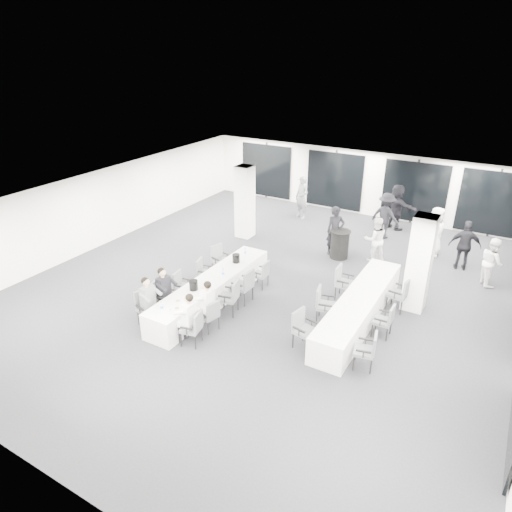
{
  "coord_description": "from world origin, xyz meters",
  "views": [
    {
      "loc": [
        5.99,
        -11.03,
        6.89
      ],
      "look_at": [
        -0.32,
        -0.2,
        1.06
      ],
      "focal_mm": 32.0,
      "sensor_mm": 36.0,
      "label": 1
    }
  ],
  "objects_px": {
    "chair_main_left_second": "(161,295)",
    "chair_main_left_fourth": "(203,271)",
    "chair_main_right_fourth": "(245,284)",
    "standing_guest_g": "(302,195)",
    "standing_guest_b": "(376,237)",
    "standing_guest_f": "(397,204)",
    "chair_main_right_mid": "(231,295)",
    "ice_bucket_far": "(236,258)",
    "chair_side_left_far": "(343,280)",
    "standing_guest_c": "(386,213)",
    "standing_guest_d": "(465,242)",
    "banquet_table_side": "(359,308)",
    "standing_guest_h": "(492,259)",
    "chair_main_right_near": "(194,326)",
    "chair_side_right_near": "(368,349)",
    "chair_side_right_far": "(401,292)",
    "chair_main_left_mid": "(181,285)",
    "chair_main_right_far": "(262,273)",
    "standing_guest_e": "(436,228)",
    "chair_main_left_far": "(220,258)",
    "chair_side_left_near": "(302,327)",
    "chair_side_left_mid": "(323,303)",
    "banquet_table_main": "(212,290)",
    "chair_main_left_near": "(146,305)",
    "ice_bucket_near": "(194,285)",
    "chair_main_right_second": "(210,314)",
    "standing_guest_a": "(335,228)",
    "chair_side_right_mid": "(386,319)",
    "cocktail_table": "(340,244)"
  },
  "relations": [
    {
      "from": "chair_main_left_second",
      "to": "chair_main_left_fourth",
      "type": "xyz_separation_m",
      "value": [
        0.01,
        1.95,
        -0.08
      ]
    },
    {
      "from": "chair_main_right_fourth",
      "to": "standing_guest_g",
      "type": "distance_m",
      "value": 7.57
    },
    {
      "from": "standing_guest_b",
      "to": "standing_guest_f",
      "type": "relative_size",
      "value": 0.86
    },
    {
      "from": "chair_main_right_mid",
      "to": "standing_guest_g",
      "type": "relative_size",
      "value": 0.49
    },
    {
      "from": "standing_guest_f",
      "to": "ice_bucket_far",
      "type": "distance_m",
      "value": 7.89
    },
    {
      "from": "chair_side_left_far",
      "to": "standing_guest_c",
      "type": "bearing_deg",
      "value": -179.52
    },
    {
      "from": "chair_main_right_fourth",
      "to": "standing_guest_d",
      "type": "distance_m",
      "value": 7.56
    },
    {
      "from": "banquet_table_side",
      "to": "standing_guest_h",
      "type": "relative_size",
      "value": 2.84
    },
    {
      "from": "chair_main_right_near",
      "to": "chair_main_right_fourth",
      "type": "distance_m",
      "value": 2.41
    },
    {
      "from": "chair_side_right_near",
      "to": "chair_side_right_far",
      "type": "distance_m",
      "value": 2.95
    },
    {
      "from": "chair_main_left_mid",
      "to": "standing_guest_h",
      "type": "relative_size",
      "value": 0.51
    },
    {
      "from": "chair_main_right_near",
      "to": "standing_guest_d",
      "type": "bearing_deg",
      "value": -45.06
    },
    {
      "from": "banquet_table_side",
      "to": "chair_main_left_second",
      "type": "xyz_separation_m",
      "value": [
        -4.87,
        -2.44,
        0.2
      ]
    },
    {
      "from": "chair_side_right_near",
      "to": "standing_guest_b",
      "type": "height_order",
      "value": "standing_guest_b"
    },
    {
      "from": "banquet_table_side",
      "to": "chair_main_right_far",
      "type": "relative_size",
      "value": 5.73
    },
    {
      "from": "chair_main_left_second",
      "to": "ice_bucket_far",
      "type": "xyz_separation_m",
      "value": [
        0.85,
        2.54,
        0.3
      ]
    },
    {
      "from": "chair_main_left_second",
      "to": "standing_guest_e",
      "type": "distance_m",
      "value": 9.83
    },
    {
      "from": "standing_guest_e",
      "to": "standing_guest_g",
      "type": "relative_size",
      "value": 0.97
    },
    {
      "from": "chair_main_left_mid",
      "to": "chair_side_right_near",
      "type": "bearing_deg",
      "value": 78.1
    },
    {
      "from": "chair_main_left_far",
      "to": "chair_side_right_near",
      "type": "distance_m",
      "value": 6.14
    },
    {
      "from": "chair_side_left_near",
      "to": "chair_side_left_mid",
      "type": "bearing_deg",
      "value": -168.18
    },
    {
      "from": "banquet_table_main",
      "to": "chair_side_right_near",
      "type": "bearing_deg",
      "value": -7.86
    },
    {
      "from": "chair_side_left_far",
      "to": "chair_main_left_near",
      "type": "bearing_deg",
      "value": -47.58
    },
    {
      "from": "standing_guest_g",
      "to": "ice_bucket_near",
      "type": "xyz_separation_m",
      "value": [
        0.75,
        -8.6,
        -0.15
      ]
    },
    {
      "from": "chair_main_right_second",
      "to": "chair_side_right_far",
      "type": "relative_size",
      "value": 0.87
    },
    {
      "from": "banquet_table_main",
      "to": "standing_guest_a",
      "type": "xyz_separation_m",
      "value": [
        1.84,
        4.97,
        0.63
      ]
    },
    {
      "from": "standing_guest_e",
      "to": "chair_side_right_far",
      "type": "bearing_deg",
      "value": -177.37
    },
    {
      "from": "standing_guest_a",
      "to": "standing_guest_b",
      "type": "height_order",
      "value": "standing_guest_a"
    },
    {
      "from": "standing_guest_a",
      "to": "standing_guest_c",
      "type": "distance_m",
      "value": 2.69
    },
    {
      "from": "chair_main_right_near",
      "to": "chair_main_right_fourth",
      "type": "bearing_deg",
      "value": -12.32
    },
    {
      "from": "chair_side_right_near",
      "to": "standing_guest_b",
      "type": "xyz_separation_m",
      "value": [
        -1.63,
        5.82,
        0.37
      ]
    },
    {
      "from": "chair_side_right_mid",
      "to": "chair_side_right_far",
      "type": "distance_m",
      "value": 1.48
    },
    {
      "from": "chair_side_left_near",
      "to": "standing_guest_g",
      "type": "bearing_deg",
      "value": -142.95
    },
    {
      "from": "banquet_table_main",
      "to": "chair_main_left_fourth",
      "type": "height_order",
      "value": "chair_main_left_fourth"
    },
    {
      "from": "banquet_table_side",
      "to": "chair_main_right_second",
      "type": "relative_size",
      "value": 5.67
    },
    {
      "from": "chair_main_left_far",
      "to": "chair_side_left_near",
      "type": "relative_size",
      "value": 0.99
    },
    {
      "from": "chair_main_right_near",
      "to": "chair_side_left_far",
      "type": "bearing_deg",
      "value": -42.04
    },
    {
      "from": "banquet_table_side",
      "to": "chair_main_right_fourth",
      "type": "xyz_separation_m",
      "value": [
        -3.19,
        -0.73,
        0.22
      ]
    },
    {
      "from": "standing_guest_a",
      "to": "ice_bucket_far",
      "type": "height_order",
      "value": "standing_guest_a"
    },
    {
      "from": "cocktail_table",
      "to": "chair_main_left_mid",
      "type": "xyz_separation_m",
      "value": [
        -2.93,
        -5.16,
        0.0
      ]
    },
    {
      "from": "chair_main_right_second",
      "to": "standing_guest_c",
      "type": "relative_size",
      "value": 0.43
    },
    {
      "from": "chair_main_right_mid",
      "to": "chair_side_left_mid",
      "type": "distance_m",
      "value": 2.54
    },
    {
      "from": "banquet_table_side",
      "to": "standing_guest_f",
      "type": "distance_m",
      "value": 7.48
    },
    {
      "from": "chair_main_right_mid",
      "to": "chair_side_left_far",
      "type": "relative_size",
      "value": 1.01
    },
    {
      "from": "chair_main_left_fourth",
      "to": "standing_guest_g",
      "type": "distance_m",
      "value": 7.15
    },
    {
      "from": "chair_main_right_second",
      "to": "standing_guest_f",
      "type": "distance_m",
      "value": 10.08
    },
    {
      "from": "chair_side_right_far",
      "to": "standing_guest_c",
      "type": "bearing_deg",
      "value": 26.9
    },
    {
      "from": "standing_guest_c",
      "to": "standing_guest_h",
      "type": "height_order",
      "value": "standing_guest_c"
    },
    {
      "from": "banquet_table_main",
      "to": "standing_guest_b",
      "type": "distance_m",
      "value": 6.1
    },
    {
      "from": "chair_side_left_mid",
      "to": "chair_side_right_near",
      "type": "relative_size",
      "value": 1.07
    }
  ]
}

